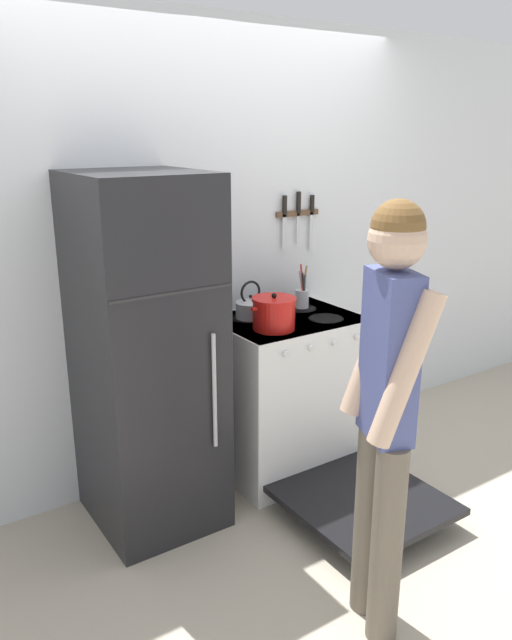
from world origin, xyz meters
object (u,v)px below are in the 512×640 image
at_px(stove_range, 290,397).
at_px(refrigerator, 146,356).
at_px(utensil_jar, 302,297).
at_px(person, 386,402).
at_px(tea_kettle, 251,307).
at_px(dutch_oven_pot, 274,313).

bearing_deg(stove_range, refrigerator, 178.86).
distance_m(refrigerator, utensil_jar, 1.10).
height_order(refrigerator, person, refrigerator).
distance_m(refrigerator, stove_range, 0.98).
relative_size(tea_kettle, person, 0.12).
relative_size(tea_kettle, utensil_jar, 0.80).
bearing_deg(refrigerator, tea_kettle, 11.58).
relative_size(stove_range, utensil_jar, 5.06).
relative_size(refrigerator, stove_range, 1.30).
height_order(stove_range, dutch_oven_pot, dutch_oven_pot).
distance_m(tea_kettle, person, 1.37).
height_order(dutch_oven_pot, utensil_jar, utensil_jar).
bearing_deg(utensil_jar, refrigerator, -172.10).
bearing_deg(utensil_jar, tea_kettle, -179.33).
distance_m(dutch_oven_pot, person, 1.13).
height_order(stove_range, utensil_jar, utensil_jar).
relative_size(stove_range, tea_kettle, 6.33).
height_order(refrigerator, utensil_jar, refrigerator).
xyz_separation_m(utensil_jar, person, (-0.65, -1.35, -0.01)).
xyz_separation_m(tea_kettle, utensil_jar, (0.37, 0.00, 0.00)).
bearing_deg(refrigerator, person, -70.24).
bearing_deg(dutch_oven_pot, utensil_jar, 33.17).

